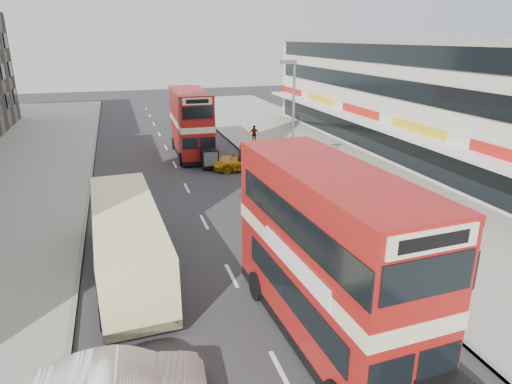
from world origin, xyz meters
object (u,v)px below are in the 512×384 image
object	(u,v)px
street_lamp	(292,115)
pedestrian_far	(254,134)
bus_main	(328,256)
bus_second	(191,123)
cyclist	(242,163)
pedestrian_near	(344,196)
car_right_b	(243,161)
car_right_a	(279,182)
coach	(128,238)

from	to	relation	value
street_lamp	pedestrian_far	size ratio (longest dim) A/B	4.91
street_lamp	bus_main	size ratio (longest dim) A/B	0.80
bus_second	cyclist	size ratio (longest dim) A/B	4.49
pedestrian_far	cyclist	xyz separation A→B (m)	(-3.46, -8.37, -0.25)
pedestrian_near	cyclist	bearing A→B (deg)	-85.99
bus_main	bus_second	xyz separation A→B (m)	(-0.16, 25.19, -0.19)
car_right_b	car_right_a	bearing A→B (deg)	14.37
bus_main	bus_second	world-z (taller)	bus_main
bus_second	pedestrian_near	xyz separation A→B (m)	(5.91, -15.59, -1.71)
street_lamp	cyclist	xyz separation A→B (m)	(-2.07, 4.37, -4.06)
street_lamp	bus_second	bearing A→B (deg)	114.11
car_right_b	pedestrian_far	distance (m)	8.21
car_right_a	cyclist	xyz separation A→B (m)	(-1.08, 4.94, 0.03)
bus_main	bus_second	size ratio (longest dim) A/B	1.07
street_lamp	car_right_a	xyz separation A→B (m)	(-0.99, -0.57, -4.09)
bus_main	cyclist	size ratio (longest dim) A/B	4.80
pedestrian_near	coach	bearing A→B (deg)	0.54
coach	car_right_a	bearing A→B (deg)	36.63
bus_main	coach	size ratio (longest dim) A/B	1.00
bus_main	cyclist	bearing A→B (deg)	-100.25
pedestrian_near	car_right_a	bearing A→B (deg)	-79.20
street_lamp	coach	size ratio (longest dim) A/B	0.80
bus_second	pedestrian_near	size ratio (longest dim) A/B	5.41
car_right_b	coach	bearing A→B (deg)	-26.26
coach	car_right_a	world-z (taller)	coach
car_right_a	pedestrian_near	bearing A→B (deg)	18.77
bus_main	pedestrian_far	size ratio (longest dim) A/B	6.13
bus_main	car_right_a	world-z (taller)	bus_main
coach	pedestrian_near	world-z (taller)	coach
bus_main	pedestrian_near	size ratio (longest dim) A/B	5.79
car_right_a	pedestrian_far	xyz separation A→B (m)	(2.37, 13.30, 0.28)
pedestrian_far	street_lamp	bearing A→B (deg)	-94.61
pedestrian_near	pedestrian_far	distance (m)	17.84
pedestrian_near	cyclist	distance (m)	10.02
bus_second	pedestrian_near	world-z (taller)	bus_second
street_lamp	coach	xyz separation A→B (m)	(-10.52, -8.39, -3.22)
street_lamp	bus_second	xyz separation A→B (m)	(-4.69, 10.49, -2.05)
pedestrian_near	bus_main	bearing A→B (deg)	43.97
car_right_a	car_right_b	distance (m)	5.78
cyclist	pedestrian_near	bearing A→B (deg)	-68.12
car_right_a	bus_second	bearing A→B (deg)	-168.63
street_lamp	car_right_a	bearing A→B (deg)	-150.01
car_right_a	pedestrian_far	world-z (taller)	pedestrian_far
street_lamp	car_right_b	bearing A→B (deg)	108.96
car_right_b	bus_second	bearing A→B (deg)	-144.69
pedestrian_far	cyclist	distance (m)	9.06
pedestrian_far	car_right_a	bearing A→B (deg)	-98.52
car_right_a	pedestrian_near	world-z (taller)	pedestrian_near
coach	cyclist	world-z (taller)	coach
street_lamp	pedestrian_near	world-z (taller)	street_lamp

